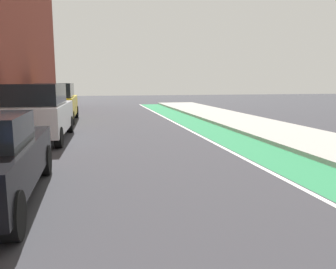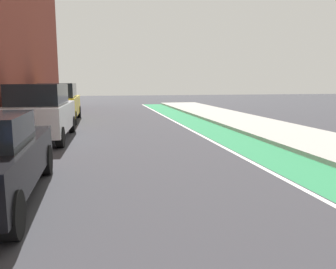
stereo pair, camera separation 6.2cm
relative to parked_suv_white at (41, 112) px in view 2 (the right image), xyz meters
name	(u,v)px [view 2 (the right image)]	position (x,y,z in m)	size (l,w,h in m)	color
ground_plane	(142,151)	(3.25, -2.63, -1.02)	(81.92, 81.92, 0.00)	#38383D
bike_lane_paint	(228,137)	(6.75, -0.63, -1.02)	(1.60, 37.24, 0.00)	#2D8451
lane_divider_stripe	(205,137)	(5.85, -0.63, -1.01)	(0.12, 37.24, 0.00)	white
sidewalk_right	(286,133)	(9.18, -0.63, -0.95)	(3.27, 37.24, 0.14)	#A8A59E
parked_suv_white	(41,112)	(0.00, 0.00, 0.00)	(2.04, 4.45, 1.98)	silver
parked_suv_yellow_cab	(59,102)	(0.00, 5.72, 0.00)	(1.89, 4.52, 1.98)	yellow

